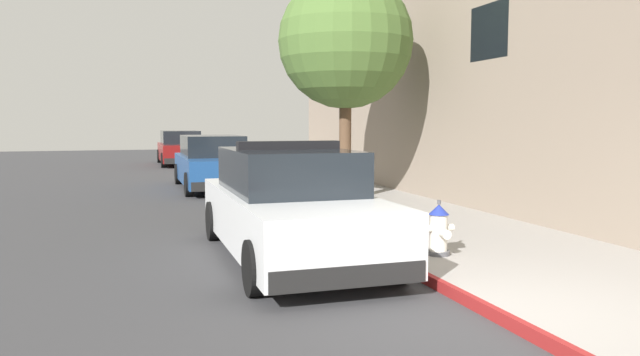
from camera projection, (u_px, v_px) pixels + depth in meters
The scene contains 9 objects.
ground_plane at pixel (92, 211), 13.93m from camera, with size 31.14×60.00×0.20m, color #353538.
sidewalk_pavement at pixel (336, 194), 15.73m from camera, with size 3.44×60.00×0.13m, color gray.
curb_painted_edge at pixel (270, 197), 15.20m from camera, with size 0.08×60.00×0.13m, color maroon.
storefront_building at pixel (613, 45), 12.86m from camera, with size 6.37×25.16×7.16m.
police_cruiser at pixel (290, 206), 8.62m from camera, with size 1.94×4.84×1.68m.
parked_car_silver_ahead at pixel (213, 164), 17.69m from camera, with size 1.94×4.84×1.56m.
parked_car_dark_far at pixel (181, 149), 27.75m from camera, with size 1.94×4.84×1.56m.
fire_hydrant at pixel (439, 230), 8.23m from camera, with size 0.44×0.40×0.76m.
street_tree at pixel (346, 42), 13.76m from camera, with size 3.08×3.08×5.21m.
Camera 1 is at (-3.44, -4.76, 1.95)m, focal length 33.81 mm.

